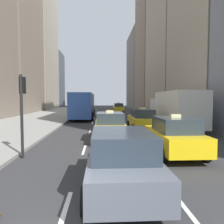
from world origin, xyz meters
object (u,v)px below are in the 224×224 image
object	(u,v)px
taxi_third	(142,120)
taxi_second	(118,108)
taxi_lead	(174,135)
sedan_black_near	(121,159)
city_bus	(83,105)
box_truck	(175,109)
taxi_fourth	(110,126)
traffic_light_pole	(22,102)

from	to	relation	value
taxi_third	taxi_second	bearing A→B (deg)	90.00
taxi_lead	sedan_black_near	size ratio (longest dim) A/B	0.97
city_bus	taxi_second	bearing A→B (deg)	64.60
sedan_black_near	city_bus	xyz separation A→B (m)	(-2.81, 22.84, 0.92)
taxi_lead	box_truck	xyz separation A→B (m)	(2.80, 7.98, 0.83)
taxi_third	taxi_fourth	world-z (taller)	same
taxi_second	taxi_third	world-z (taller)	same
taxi_third	traffic_light_pole	xyz separation A→B (m)	(-6.75, -7.82, 1.53)
taxi_second	box_truck	xyz separation A→B (m)	(2.80, -22.91, 0.83)
taxi_lead	taxi_third	size ratio (longest dim) A/B	1.00
traffic_light_pole	taxi_second	bearing A→B (deg)	77.74
taxi_second	taxi_third	xyz separation A→B (m)	(0.00, -23.25, 0.00)
taxi_third	city_bus	world-z (taller)	city_bus
traffic_light_pole	taxi_lead	bearing A→B (deg)	1.59
taxi_lead	taxi_second	world-z (taller)	same
taxi_lead	taxi_fourth	world-z (taller)	same
box_truck	taxi_second	bearing A→B (deg)	96.97
taxi_lead	taxi_second	distance (m)	30.89
taxi_second	traffic_light_pole	distance (m)	31.83
taxi_lead	box_truck	world-z (taller)	box_truck
taxi_lead	box_truck	bearing A→B (deg)	70.66
sedan_black_near	taxi_second	bearing A→B (deg)	85.38
city_bus	traffic_light_pole	bearing A→B (deg)	-93.38
taxi_lead	traffic_light_pole	distance (m)	6.92
box_truck	taxi_fourth	bearing A→B (deg)	-141.99
taxi_second	city_bus	xyz separation A→B (m)	(-5.61, -11.82, 0.91)
taxi_third	taxi_fourth	bearing A→B (deg)	-124.73
taxi_lead	box_truck	size ratio (longest dim) A/B	0.52
sedan_black_near	box_truck	size ratio (longest dim) A/B	0.54
city_bus	box_truck	bearing A→B (deg)	-52.83
taxi_lead	traffic_light_pole	world-z (taller)	traffic_light_pole
taxi_second	sedan_black_near	bearing A→B (deg)	-94.62
taxi_second	taxi_fourth	size ratio (longest dim) A/B	1.00
taxi_lead	sedan_black_near	xyz separation A→B (m)	(-2.80, -3.77, -0.02)
city_bus	box_truck	distance (m)	13.92
taxi_fourth	city_bus	bearing A→B (deg)	100.30
taxi_third	sedan_black_near	distance (m)	11.74
taxi_fourth	sedan_black_near	distance (m)	7.37
taxi_fourth	box_truck	size ratio (longest dim) A/B	0.52
taxi_fourth	city_bus	world-z (taller)	city_bus
city_bus	taxi_fourth	bearing A→B (deg)	-79.70
sedan_black_near	city_bus	bearing A→B (deg)	97.02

